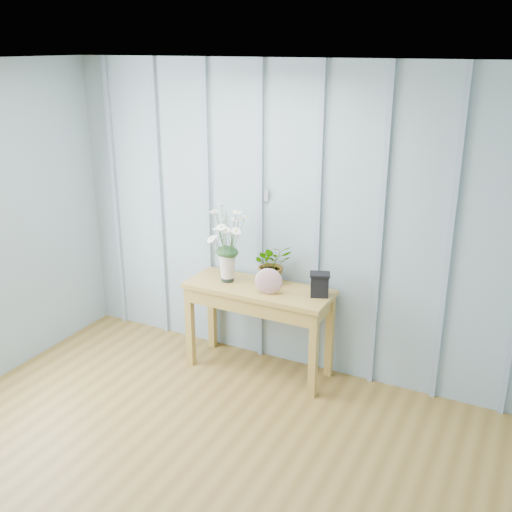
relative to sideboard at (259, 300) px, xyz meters
The scene contains 6 objects.
room_shell 1.74m from the sideboard, 82.37° to the right, with size 4.00×4.50×2.50m.
sideboard is the anchor object (origin of this frame).
daisy_vase 0.60m from the sideboard, behind, with size 0.46×0.35×0.65m.
spider_plant 0.31m from the sideboard, 61.68° to the left, with size 0.31×0.27×0.34m, color #1B3C1E.
felt_disc_vessel 0.28m from the sideboard, 35.77° to the right, with size 0.22×0.06×0.22m, color #8E445E.
carved_box 0.54m from the sideboard, ahead, with size 0.19×0.17×0.19m.
Camera 1 is at (1.84, -1.98, 2.60)m, focal length 42.00 mm.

